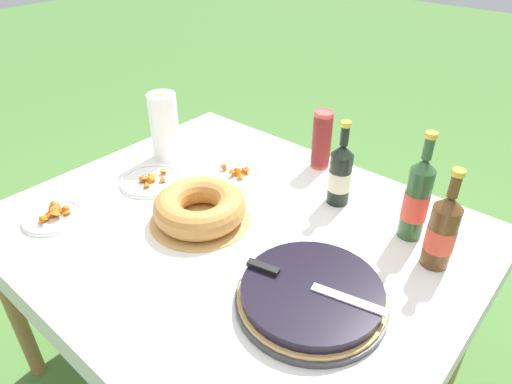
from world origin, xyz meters
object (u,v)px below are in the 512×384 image
at_px(bundt_cake, 200,208).
at_px(paper_towel_roll, 165,126).
at_px(cup_stack, 322,140).
at_px(snack_plate_left, 151,180).
at_px(snack_plate_near, 237,174).
at_px(snack_plate_right, 53,216).
at_px(serving_knife, 302,282).
at_px(cider_bottle_green, 417,199).
at_px(berry_tart, 312,296).
at_px(cider_bottle_amber, 442,231).
at_px(juice_bottle_red, 340,174).

distance_m(bundt_cake, paper_towel_roll, 0.47).
relative_size(cup_stack, snack_plate_left, 1.00).
distance_m(snack_plate_near, snack_plate_right, 0.65).
distance_m(snack_plate_near, paper_towel_roll, 0.35).
bearing_deg(bundt_cake, cup_stack, 80.29).
xyz_separation_m(serving_knife, cider_bottle_green, (0.10, 0.44, 0.07)).
distance_m(bundt_cake, cider_bottle_green, 0.67).
distance_m(snack_plate_near, snack_plate_left, 0.31).
bearing_deg(cup_stack, berry_tart, -57.71).
bearing_deg(cider_bottle_amber, snack_plate_left, -165.23).
xyz_separation_m(serving_knife, bundt_cake, (-0.45, 0.07, -0.01)).
distance_m(serving_knife, snack_plate_right, 0.86).
relative_size(cup_stack, cider_bottle_green, 0.65).
bearing_deg(snack_plate_right, snack_plate_near, 64.88).
relative_size(serving_knife, bundt_cake, 1.13).
height_order(berry_tart, snack_plate_right, same).
height_order(berry_tart, snack_plate_near, berry_tart).
bearing_deg(snack_plate_near, paper_towel_roll, -168.80).
bearing_deg(snack_plate_near, cup_stack, 55.27).
bearing_deg(cider_bottle_green, snack_plate_right, -143.52).
bearing_deg(cider_bottle_amber, bundt_cake, -155.90).
xyz_separation_m(cider_bottle_green, snack_plate_near, (-0.64, -0.09, -0.12)).
bearing_deg(cider_bottle_amber, paper_towel_roll, -175.61).
bearing_deg(snack_plate_right, snack_plate_left, 79.53).
bearing_deg(cider_bottle_green, snack_plate_left, -158.95).
bearing_deg(cup_stack, cider_bottle_amber, -24.21).
bearing_deg(cider_bottle_green, cup_stack, 158.42).
height_order(cider_bottle_green, cider_bottle_amber, cider_bottle_green).
distance_m(juice_bottle_red, snack_plate_right, 0.95).
bearing_deg(serving_knife, snack_plate_near, 134.93).
relative_size(cider_bottle_green, snack_plate_right, 1.82).
distance_m(berry_tart, juice_bottle_red, 0.50).
distance_m(snack_plate_left, snack_plate_right, 0.36).
height_order(cider_bottle_amber, snack_plate_near, cider_bottle_amber).
bearing_deg(cider_bottle_green, berry_tart, -98.89).
height_order(berry_tart, serving_knife, serving_knife).
xyz_separation_m(juice_bottle_red, snack_plate_near, (-0.37, -0.11, -0.10)).
height_order(snack_plate_right, paper_towel_roll, paper_towel_roll).
height_order(cider_bottle_green, snack_plate_near, cider_bottle_green).
bearing_deg(cider_bottle_amber, berry_tart, -116.47).
height_order(cider_bottle_green, snack_plate_right, cider_bottle_green).
bearing_deg(cider_bottle_amber, serving_knife, -119.58).
relative_size(bundt_cake, snack_plate_left, 1.44).
distance_m(berry_tart, cup_stack, 0.73).
distance_m(cup_stack, snack_plate_right, 0.98).
bearing_deg(berry_tart, cider_bottle_amber, 63.53).
relative_size(berry_tart, paper_towel_roll, 1.48).
height_order(juice_bottle_red, snack_plate_right, juice_bottle_red).
xyz_separation_m(berry_tart, snack_plate_right, (-0.85, -0.25, -0.01)).
height_order(serving_knife, cider_bottle_green, cider_bottle_green).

